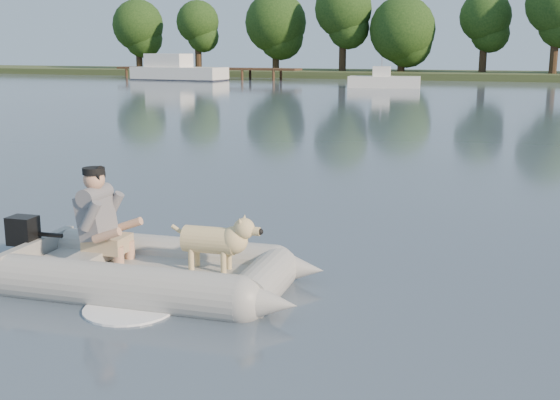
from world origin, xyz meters
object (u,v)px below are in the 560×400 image
at_px(man, 98,213).
at_px(motorboat, 384,73).
at_px(dock, 206,73).
at_px(dinghy, 153,234).
at_px(dog, 210,245).
at_px(cabin_cruiser, 179,67).

xyz_separation_m(man, motorboat, (-6.38, 43.20, 0.18)).
bearing_deg(motorboat, dock, 146.75).
distance_m(dock, dinghy, 57.73).
xyz_separation_m(dog, motorboat, (-7.81, 43.08, 0.45)).
height_order(dock, dog, dock).
distance_m(dinghy, man, 0.77).
bearing_deg(motorboat, dog, -88.34).
relative_size(man, cabin_cruiser, 0.13).
height_order(dock, cabin_cruiser, cabin_cruiser).
relative_size(dock, motorboat, 3.44).
relative_size(dock, cabin_cruiser, 2.04).
bearing_deg(motorboat, cabin_cruiser, 156.86).
bearing_deg(dock, motorboat, -24.62).
height_order(man, dog, man).
bearing_deg(cabin_cruiser, dinghy, -58.05).
bearing_deg(cabin_cruiser, dog, -57.37).
height_order(man, motorboat, motorboat).
bearing_deg(dock, dog, -62.92).
distance_m(dinghy, cabin_cruiser, 55.08).
bearing_deg(dog, dinghy, -175.43).
xyz_separation_m(man, cabin_cruiser, (-25.84, 48.24, 0.32)).
relative_size(man, motorboat, 0.22).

